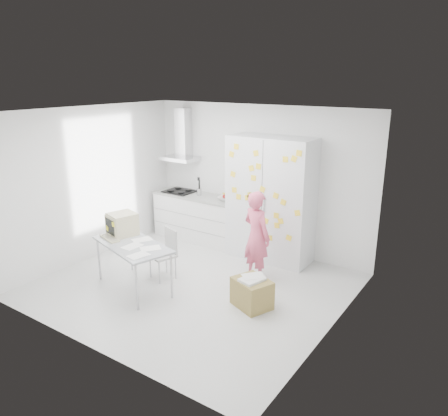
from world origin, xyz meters
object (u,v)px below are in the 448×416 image
Objects in this scene: person at (257,236)px; chair at (166,251)px; desk at (125,233)px; cardboard_box at (252,293)px.

person reaches higher than chair.
person is 1.49m from chair.
desk is 2.19m from cardboard_box.
person is at bearing 49.75° from chair.
cardboard_box is at bearing 28.27° from desk.
person is 2.31× the size of cardboard_box.
person is 2.06m from desk.
chair is at bearing 178.54° from cardboard_box.
cardboard_box is at bearing 134.74° from person.
desk is at bearing 54.57° from person.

